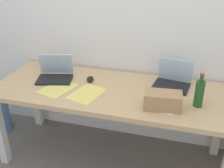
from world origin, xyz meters
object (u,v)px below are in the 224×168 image
Objects in this scene: laptop_right at (173,81)px; desk at (112,98)px; laptop_left at (55,74)px; coffee_mug at (47,63)px; beer_bottle at (199,93)px; computer_mouse at (90,79)px; cardboard_box at (163,100)px.

desk is at bearing -156.37° from laptop_right.
coffee_mug is (-0.18, 0.21, 0.00)m from laptop_left.
beer_bottle is 0.93m from computer_mouse.
laptop_right is at bearing 125.71° from beer_bottle.
laptop_left is 1.29× the size of cardboard_box.
desk is at bearing 157.59° from cardboard_box.
laptop_right is 0.36m from beer_bottle.
laptop_right reaches higher than computer_mouse.
laptop_left is at bearing -171.84° from laptop_right.
cardboard_box is (-0.25, -0.10, -0.04)m from beer_bottle.
cardboard_box is at bearing -21.31° from coffee_mug.
laptop_right reaches higher than desk.
computer_mouse is at bearing 155.67° from desk.
laptop_left reaches higher than coffee_mug.
beer_bottle is 1.45m from coffee_mug.
desk is at bearing -6.52° from laptop_left.
desk is 7.34× the size of cardboard_box.
laptop_right is at bearing 83.55° from cardboard_box.
desk is at bearing -20.64° from coffee_mug.
computer_mouse is (0.31, 0.04, -0.03)m from laptop_left.
cardboard_box is (-0.04, -0.38, 0.02)m from laptop_right.
laptop_left is 1.00m from cardboard_box.
cardboard_box reaches higher than desk.
coffee_mug is (-0.72, 0.27, 0.13)m from desk.
desk is at bearing 173.32° from beer_bottle.
laptop_right is 3.36× the size of coffee_mug.
beer_bottle is (1.22, -0.14, 0.06)m from laptop_left.
laptop_left reaches higher than desk.
laptop_left is 1.33× the size of beer_bottle.
beer_bottle reaches higher than coffee_mug.
desk is 0.49m from cardboard_box.
beer_bottle is 2.73× the size of coffee_mug.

